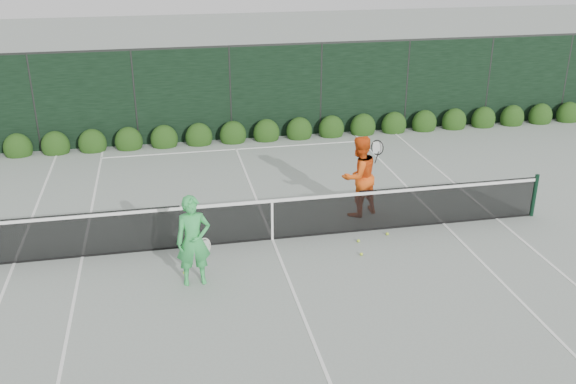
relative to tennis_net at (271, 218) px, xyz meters
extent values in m
plane|color=gray|center=(0.02, 0.00, -0.53)|extent=(80.00, 80.00, 0.00)
cylinder|color=#10311F|center=(6.42, 0.00, 0.00)|extent=(0.10, 0.10, 1.07)
cube|color=black|center=(-4.18, 0.00, -0.02)|extent=(4.40, 0.01, 1.02)
cube|color=black|center=(0.02, 0.00, -0.05)|extent=(4.00, 0.01, 0.96)
cube|color=black|center=(4.22, 0.00, -0.02)|extent=(4.40, 0.01, 1.02)
cube|color=white|center=(0.02, 0.00, 0.41)|extent=(12.80, 0.03, 0.07)
cube|color=black|center=(0.02, 0.00, -0.51)|extent=(12.80, 0.02, 0.04)
cube|color=white|center=(0.02, 0.00, -0.07)|extent=(0.05, 0.03, 0.91)
imported|color=green|center=(-1.79, -1.54, 0.39)|extent=(0.69, 0.47, 1.84)
torus|color=silver|center=(-1.59, -1.44, 0.19)|extent=(0.29, 0.14, 0.30)
cylinder|color=black|center=(-1.59, -1.44, -0.05)|extent=(0.10, 0.03, 0.30)
imported|color=#F15614|center=(2.31, 0.94, 0.46)|extent=(1.18, 1.06, 1.98)
torus|color=black|center=(2.66, 0.74, 1.22)|extent=(0.26, 0.20, 0.30)
cylinder|color=black|center=(2.66, 0.74, 0.98)|extent=(0.10, 0.03, 0.30)
cube|color=white|center=(-5.46, 0.00, -0.53)|extent=(0.06, 23.77, 0.01)
cube|color=white|center=(5.51, 0.00, -0.53)|extent=(0.06, 23.77, 0.01)
cube|color=white|center=(-4.09, 0.00, -0.53)|extent=(0.06, 23.77, 0.01)
cube|color=white|center=(4.14, 0.00, -0.53)|extent=(0.06, 23.77, 0.01)
cube|color=white|center=(0.02, 11.88, -0.53)|extent=(11.03, 0.06, 0.01)
cube|color=white|center=(0.02, 6.40, -0.53)|extent=(8.23, 0.06, 0.01)
cube|color=white|center=(0.02, 0.00, -0.53)|extent=(0.06, 12.80, 0.01)
cube|color=black|center=(0.02, 7.50, 0.97)|extent=(32.00, 0.06, 3.00)
cube|color=#262826|center=(0.02, 7.50, 2.50)|extent=(32.00, 0.06, 0.06)
cylinder|color=#262826|center=(-5.98, 7.50, 0.97)|extent=(0.08, 0.08, 3.00)
cylinder|color=#262826|center=(-2.98, 7.50, 0.97)|extent=(0.08, 0.08, 3.00)
cylinder|color=#262826|center=(0.02, 7.50, 0.97)|extent=(0.08, 0.08, 3.00)
cylinder|color=#262826|center=(3.02, 7.50, 0.97)|extent=(0.08, 0.08, 3.00)
cylinder|color=#262826|center=(6.02, 7.50, 0.97)|extent=(0.08, 0.08, 3.00)
cylinder|color=#262826|center=(9.02, 7.50, 0.97)|extent=(0.08, 0.08, 3.00)
cylinder|color=#262826|center=(12.02, 7.50, 0.97)|extent=(0.08, 0.08, 3.00)
ellipsoid|color=#15360E|center=(-6.58, 7.15, -0.30)|extent=(0.86, 0.65, 0.94)
ellipsoid|color=#15360E|center=(-5.48, 7.15, -0.30)|extent=(0.86, 0.65, 0.94)
ellipsoid|color=#15360E|center=(-4.38, 7.15, -0.30)|extent=(0.86, 0.65, 0.94)
ellipsoid|color=#15360E|center=(-3.28, 7.15, -0.30)|extent=(0.86, 0.65, 0.94)
ellipsoid|color=#15360E|center=(-2.18, 7.15, -0.30)|extent=(0.86, 0.65, 0.94)
ellipsoid|color=#15360E|center=(-1.08, 7.15, -0.30)|extent=(0.86, 0.65, 0.94)
ellipsoid|color=#15360E|center=(0.02, 7.15, -0.30)|extent=(0.86, 0.65, 0.94)
ellipsoid|color=#15360E|center=(1.12, 7.15, -0.30)|extent=(0.86, 0.65, 0.94)
ellipsoid|color=#15360E|center=(2.22, 7.15, -0.30)|extent=(0.86, 0.65, 0.94)
ellipsoid|color=#15360E|center=(3.32, 7.15, -0.30)|extent=(0.86, 0.65, 0.94)
ellipsoid|color=#15360E|center=(4.42, 7.15, -0.30)|extent=(0.86, 0.65, 0.94)
ellipsoid|color=#15360E|center=(5.52, 7.15, -0.30)|extent=(0.86, 0.65, 0.94)
ellipsoid|color=#15360E|center=(6.62, 7.15, -0.30)|extent=(0.86, 0.65, 0.94)
ellipsoid|color=#15360E|center=(7.72, 7.15, -0.30)|extent=(0.86, 0.65, 0.94)
ellipsoid|color=#15360E|center=(8.82, 7.15, -0.30)|extent=(0.86, 0.65, 0.94)
ellipsoid|color=#15360E|center=(9.92, 7.15, -0.30)|extent=(0.86, 0.65, 0.94)
ellipsoid|color=#15360E|center=(11.02, 7.15, -0.30)|extent=(0.86, 0.65, 0.94)
ellipsoid|color=#15360E|center=(12.12, 7.15, -0.30)|extent=(0.86, 0.65, 0.94)
sphere|color=#B9DE31|center=(-1.99, -1.17, -0.50)|extent=(0.07, 0.07, 0.07)
sphere|color=#B9DE31|center=(2.63, -0.31, -0.50)|extent=(0.07, 0.07, 0.07)
sphere|color=#B9DE31|center=(-1.84, 0.04, -0.50)|extent=(0.07, 0.07, 0.07)
sphere|color=#B9DE31|center=(1.88, -0.51, -0.50)|extent=(0.07, 0.07, 0.07)
sphere|color=#B9DE31|center=(1.76, -1.13, -0.50)|extent=(0.07, 0.07, 0.07)
camera|label=1|loc=(-2.21, -12.69, 6.00)|focal=40.00mm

